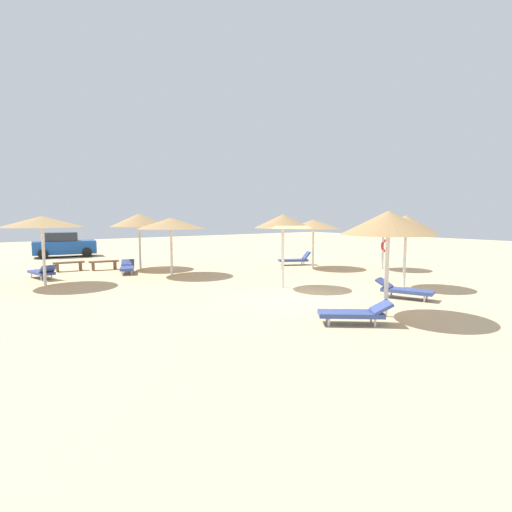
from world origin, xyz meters
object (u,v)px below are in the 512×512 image
Objects in this scene: parasol_1 at (313,224)px; lounger_2 at (42,272)px; lounger_3 at (127,267)px; parasol_3 at (139,220)px; parasol_2 at (42,222)px; parasol_7 at (171,223)px; bench_0 at (69,264)px; parked_car at (64,245)px; parasol_5 at (283,222)px; lounger_1 at (295,259)px; lounger_4 at (356,313)px; bench_1 at (104,263)px; lounger_0 at (403,290)px; parasol_6 at (384,225)px; parasol_0 at (406,224)px; parasol_4 at (388,223)px.

lounger_2 is (-12.61, 4.70, -2.08)m from parasol_1.
parasol_1 is 1.43× the size of lounger_3.
parasol_2 is at bearing -151.77° from parasol_3.
parasol_3 is 0.96× the size of parasol_7.
parked_car reaches higher than bench_0.
parked_car is at bearing 102.20° from parasol_3.
parasol_2 is 0.99× the size of parasol_7.
bench_0 is (-2.20, 2.55, 0.04)m from lounger_3.
parasol_5 reaches higher than lounger_1.
lounger_3 is 10.51m from parked_car.
lounger_4 is 1.22× the size of bench_1.
lounger_0 is 1.32× the size of bench_0.
parasol_6 is 1.35× the size of lounger_0.
lounger_2 is 2.56m from bench_0.
lounger_2 is (-11.34, 11.15, -2.23)m from parasol_0.
parasol_5 is 1.56× the size of lounger_4.
lounger_0 is at bearing -147.50° from parasol_0.
lounger_2 is 3.78m from lounger_3.
lounger_2 is at bearing 154.48° from parasol_6.
lounger_0 is 1.30× the size of bench_1.
parasol_3 is at bearing 97.42° from parasol_4.
parasol_3 is at bearing 47.28° from lounger_3.
lounger_0 is at bearing -73.84° from parked_car.
parasol_1 is at bearing -32.99° from bench_1.
parasol_0 is 0.99× the size of parasol_5.
bench_0 is at bearing 103.78° from lounger_4.
parasol_5 is 12.07m from bench_0.
parasol_0 is 13.51m from parasol_3.
lounger_4 is at bearing -82.87° from lounger_3.
lounger_2 is at bearing 111.61° from lounger_4.
parasol_0 reaches higher than lounger_2.
parasol_6 is at bearing -54.30° from parked_car.
parasol_2 is 1.59× the size of lounger_2.
bench_1 is at bearing 98.41° from lounger_4.
parasol_1 is 0.98× the size of parasol_5.
lounger_3 reaches higher than bench_0.
parasol_5 is at bearing -65.12° from lounger_3.
parasol_4 is 0.95× the size of parasol_7.
parasol_3 reaches higher than lounger_4.
parasol_0 is 1.90× the size of bench_0.
lounger_2 is 14.62m from lounger_4.
bench_1 is at bearing 144.22° from parasol_6.
lounger_2 is at bearing 154.52° from parasol_7.
parasol_7 is at bearing 112.57° from lounger_0.
parasol_1 is 0.68× the size of parked_car.
parasol_3 is at bearing 118.57° from parasol_0.
lounger_3 is (3.75, -0.51, -0.01)m from lounger_2.
parasol_1 is 1.89× the size of bench_0.
bench_0 is at bearing 158.27° from parasol_3.
lounger_1 is at bearing -52.98° from parked_car.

